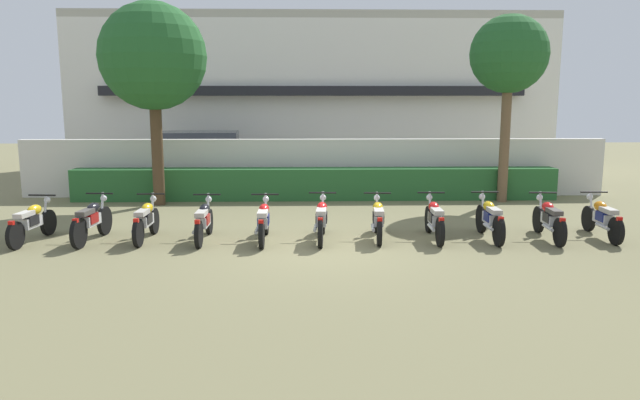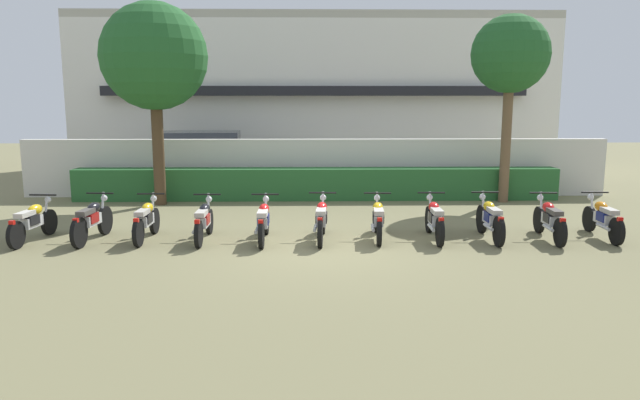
# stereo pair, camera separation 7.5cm
# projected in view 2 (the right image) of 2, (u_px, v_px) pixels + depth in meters

# --- Properties ---
(ground) EXTENTS (60.00, 60.00, 0.00)m
(ground) POSITION_uv_depth(u_px,v_px,m) (321.00, 248.00, 11.93)
(ground) COLOR olive
(building) EXTENTS (19.02, 6.50, 6.32)m
(building) POSITION_uv_depth(u_px,v_px,m) (314.00, 96.00, 25.48)
(building) COLOR white
(building) RESTS_ON ground
(compound_wall) EXTENTS (18.07, 0.30, 1.78)m
(compound_wall) POSITION_uv_depth(u_px,v_px,m) (316.00, 168.00, 18.37)
(compound_wall) COLOR silver
(compound_wall) RESTS_ON ground
(hedge_row) EXTENTS (14.45, 0.70, 0.95)m
(hedge_row) POSITION_uv_depth(u_px,v_px,m) (317.00, 184.00, 17.75)
(hedge_row) COLOR #28602D
(hedge_row) RESTS_ON ground
(parked_car) EXTENTS (4.60, 2.28, 1.89)m
(parked_car) POSITION_uv_depth(u_px,v_px,m) (205.00, 159.00, 20.55)
(parked_car) COLOR black
(parked_car) RESTS_ON ground
(tree_near_inspector) EXTENTS (2.96, 2.96, 5.64)m
(tree_near_inspector) POSITION_uv_depth(u_px,v_px,m) (154.00, 57.00, 16.26)
(tree_near_inspector) COLOR #4C3823
(tree_near_inspector) RESTS_ON ground
(tree_far_side) EXTENTS (2.22, 2.22, 5.37)m
(tree_far_side) POSITION_uv_depth(u_px,v_px,m) (510.00, 56.00, 16.71)
(tree_far_side) COLOR brown
(tree_far_side) RESTS_ON ground
(motorcycle_in_row_0) EXTENTS (0.60, 1.87, 0.94)m
(motorcycle_in_row_0) POSITION_uv_depth(u_px,v_px,m) (32.00, 221.00, 12.43)
(motorcycle_in_row_0) COLOR black
(motorcycle_in_row_0) RESTS_ON ground
(motorcycle_in_row_1) EXTENTS (0.60, 1.90, 0.98)m
(motorcycle_in_row_1) POSITION_uv_depth(u_px,v_px,m) (92.00, 220.00, 12.47)
(motorcycle_in_row_1) COLOR black
(motorcycle_in_row_1) RESTS_ON ground
(motorcycle_in_row_2) EXTENTS (0.60, 1.80, 0.95)m
(motorcycle_in_row_2) POSITION_uv_depth(u_px,v_px,m) (146.00, 220.00, 12.58)
(motorcycle_in_row_2) COLOR black
(motorcycle_in_row_2) RESTS_ON ground
(motorcycle_in_row_3) EXTENTS (0.60, 1.86, 0.94)m
(motorcycle_in_row_3) POSITION_uv_depth(u_px,v_px,m) (204.00, 220.00, 12.53)
(motorcycle_in_row_3) COLOR black
(motorcycle_in_row_3) RESTS_ON ground
(motorcycle_in_row_4) EXTENTS (0.60, 1.89, 0.95)m
(motorcycle_in_row_4) POSITION_uv_depth(u_px,v_px,m) (264.00, 221.00, 12.48)
(motorcycle_in_row_4) COLOR black
(motorcycle_in_row_4) RESTS_ON ground
(motorcycle_in_row_5) EXTENTS (0.60, 1.92, 0.97)m
(motorcycle_in_row_5) POSITION_uv_depth(u_px,v_px,m) (322.00, 219.00, 12.55)
(motorcycle_in_row_5) COLOR black
(motorcycle_in_row_5) RESTS_ON ground
(motorcycle_in_row_6) EXTENTS (0.60, 1.85, 0.95)m
(motorcycle_in_row_6) POSITION_uv_depth(u_px,v_px,m) (378.00, 219.00, 12.67)
(motorcycle_in_row_6) COLOR black
(motorcycle_in_row_6) RESTS_ON ground
(motorcycle_in_row_7) EXTENTS (0.60, 1.91, 0.96)m
(motorcycle_in_row_7) POSITION_uv_depth(u_px,v_px,m) (434.00, 219.00, 12.64)
(motorcycle_in_row_7) COLOR black
(motorcycle_in_row_7) RESTS_ON ground
(motorcycle_in_row_8) EXTENTS (0.60, 1.93, 0.97)m
(motorcycle_in_row_8) POSITION_uv_depth(u_px,v_px,m) (490.00, 219.00, 12.61)
(motorcycle_in_row_8) COLOR black
(motorcycle_in_row_8) RESTS_ON ground
(motorcycle_in_row_9) EXTENTS (0.60, 1.94, 0.96)m
(motorcycle_in_row_9) POSITION_uv_depth(u_px,v_px,m) (550.00, 219.00, 12.60)
(motorcycle_in_row_9) COLOR black
(motorcycle_in_row_9) RESTS_ON ground
(motorcycle_in_row_10) EXTENTS (0.60, 1.91, 0.95)m
(motorcycle_in_row_10) POSITION_uv_depth(u_px,v_px,m) (603.00, 218.00, 12.75)
(motorcycle_in_row_10) COLOR black
(motorcycle_in_row_10) RESTS_ON ground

